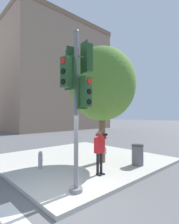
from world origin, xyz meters
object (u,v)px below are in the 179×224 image
at_px(traffic_signal_pole, 77,85).
at_px(trash_bin, 138,155).
at_px(person_photographer, 100,148).
at_px(street_tree, 102,84).
at_px(fire_hydrant, 40,160).

xyz_separation_m(traffic_signal_pole, trash_bin, (3.93, 0.28, -2.84)).
bearing_deg(trash_bin, person_photographer, 172.11).
height_order(traffic_signal_pole, street_tree, street_tree).
bearing_deg(traffic_signal_pole, trash_bin, 4.12).
height_order(street_tree, fire_hydrant, street_tree).
bearing_deg(street_tree, fire_hydrant, 158.03).
distance_m(person_photographer, street_tree, 3.45).
relative_size(traffic_signal_pole, person_photographer, 2.92).
relative_size(street_tree, trash_bin, 6.06).
bearing_deg(fire_hydrant, trash_bin, -35.95).
bearing_deg(traffic_signal_pole, fire_hydrant, 84.59).
bearing_deg(trash_bin, street_tree, 119.13).
xyz_separation_m(traffic_signal_pole, fire_hydrant, (0.28, 2.93, -2.94)).
distance_m(street_tree, fire_hydrant, 4.67).
bearing_deg(person_photographer, traffic_signal_pole, -160.15).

